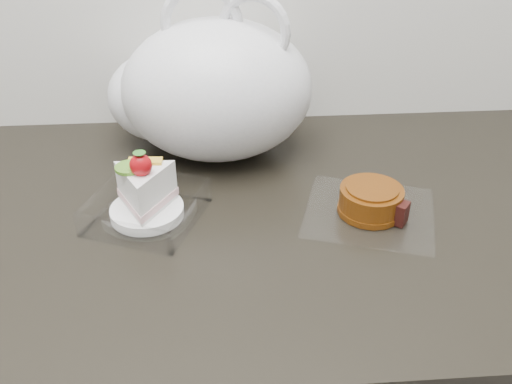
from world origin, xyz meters
The scene contains 3 objects.
cake_tray centered at (0.03, 1.68, 0.93)m, with size 0.19×0.19×0.11m.
mooncake_wrap centered at (0.35, 1.67, 0.92)m, with size 0.23×0.22×0.04m.
plastic_bag centered at (0.12, 1.87, 1.01)m, with size 0.38×0.30×0.28m.
Camera 1 is at (0.14, 1.00, 1.37)m, focal length 40.00 mm.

